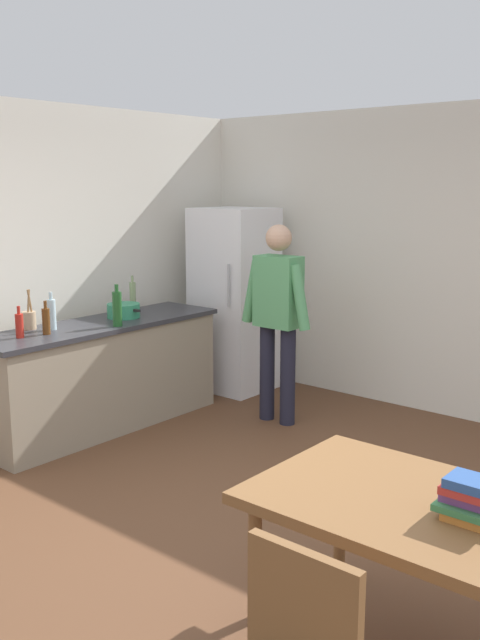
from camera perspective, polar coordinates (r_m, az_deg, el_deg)
name	(u,v)px	position (r m, az deg, el deg)	size (l,w,h in m)	color
ground_plane	(217,536)	(4.30, -1.86, -17.15)	(14.00, 14.00, 0.00)	brown
wall_back	(445,263)	(6.39, 16.30, 4.48)	(6.40, 0.12, 2.70)	silver
kitchen_counter	(102,375)	(6.01, -11.14, -4.40)	(0.64, 2.20, 0.90)	gray
refrigerator	(234,300)	(6.94, -0.47, 1.66)	(0.70, 0.67, 1.80)	white
person	(278,310)	(5.92, 3.09, 0.78)	(0.70, 0.22, 1.70)	#1E1E2D
dining_table	(423,521)	(3.08, 14.62, -15.50)	(1.40, 0.90, 0.75)	brown
cooking_pot	(124,311)	(6.09, -9.45, 0.76)	(0.40, 0.28, 0.12)	#2D845B
utensil_jar	(29,319)	(5.77, -16.78, 0.05)	(0.11, 0.11, 0.32)	tan
bottle_wine_green	(117,308)	(5.72, -9.96, 0.94)	(0.08, 0.08, 0.34)	#1E5123
bottle_vinegar_tall	(133,296)	(6.38, -8.71, 1.94)	(0.06, 0.06, 0.32)	gray
bottle_water_clear	(52,314)	(5.69, -15.07, 0.47)	(0.07, 0.07, 0.30)	silver
bottle_beer_brown	(46,321)	(5.53, -15.49, -0.06)	(0.06, 0.06, 0.26)	#5B3314
bottle_sauce_red	(19,325)	(5.46, -17.49, -0.40)	(0.06, 0.06, 0.24)	#B22319
book_stack	(474,500)	(2.94, 18.50, -13.68)	(0.27, 0.21, 0.17)	orange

